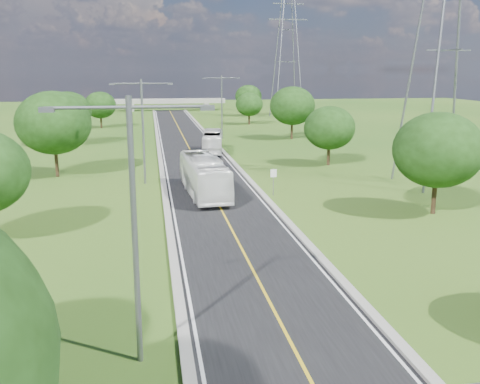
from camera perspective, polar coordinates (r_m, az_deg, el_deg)
The scene contains 21 objects.
ground at distance 67.93m, azimuth -4.93°, elevation 3.68°, with size 260.00×260.00×0.00m, color #255016.
road at distance 73.84m, azimuth -5.32°, elevation 4.44°, with size 8.00×150.00×0.06m, color black.
curb_left at distance 73.64m, azimuth -8.63°, elevation 4.39°, with size 0.50×150.00×0.22m, color gray.
curb_right at distance 74.25m, azimuth -2.04°, elevation 4.59°, with size 0.50×150.00×0.22m, color gray.
speed_limit_sign at distance 46.97m, azimuth 3.59°, elevation 1.53°, with size 0.55×0.09×2.40m.
overpass at distance 147.19m, azimuth -7.54°, elevation 9.53°, with size 30.00×3.00×3.20m.
streetlight_near_left at distance 19.49m, azimuth -11.28°, elevation -1.93°, with size 5.90×0.25×10.00m.
streetlight_mid_left at distance 52.08m, azimuth -10.33°, elevation 7.30°, with size 5.90×0.25×10.00m.
streetlight_far_right at distance 85.74m, azimuth -1.96°, elevation 9.63°, with size 5.90×0.25×10.00m.
power_tower_near at distance 54.31m, azimuth 21.48°, elevation 15.39°, with size 9.00×6.40×28.00m.
power_tower_far at distance 125.84m, azimuth 5.04°, elevation 14.31°, with size 9.00×6.40×28.00m.
tree_lc at distance 57.91m, azimuth -19.27°, elevation 6.98°, with size 7.56×7.56×8.79m.
tree_ld at distance 81.90m, azimuth -17.90°, elevation 8.18°, with size 6.72×6.72×7.82m.
tree_le at distance 105.45m, azimuth -14.69°, elevation 8.96°, with size 5.88×5.88×6.84m.
tree_rb at distance 42.97m, azimuth 20.36°, elevation 4.22°, with size 6.72×6.72×7.82m.
tree_rc at distance 62.59m, azimuth 9.53°, elevation 6.77°, with size 5.88×5.88×6.84m.
tree_rd at distance 85.98m, azimuth 5.60°, elevation 9.13°, with size 7.14×7.14×8.30m.
tree_re at distance 108.88m, azimuth 0.99°, elevation 9.32°, with size 5.46×5.46×6.35m.
tree_rf at distance 129.12m, azimuth 0.90°, elevation 10.17°, with size 6.30×6.30×7.33m.
bus_outbound at distance 71.44m, azimuth -2.95°, elevation 5.38°, with size 2.41×10.32×2.87m, color white.
bus_inbound at distance 47.18m, azimuth -3.87°, elevation 1.76°, with size 2.84×12.12×3.38m, color white.
Camera 1 is at (-5.30, -6.85, 10.86)m, focal length 40.00 mm.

